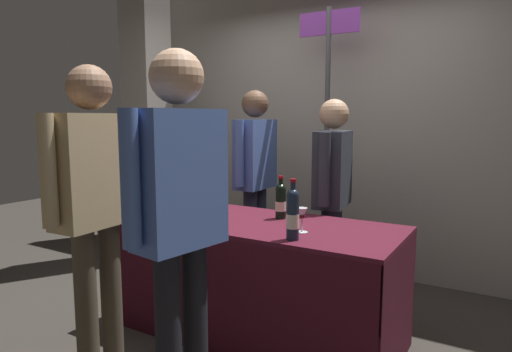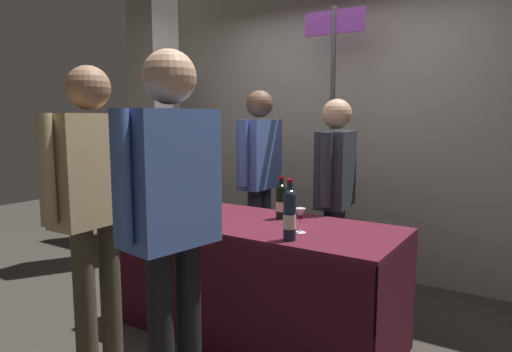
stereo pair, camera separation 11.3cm
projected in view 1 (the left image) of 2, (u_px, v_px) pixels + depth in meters
The scene contains 16 objects.
ground_plane at pixel (256, 333), 3.04m from camera, with size 12.00×12.00×0.00m, color #38332D.
back_partition at pixel (343, 113), 4.20m from camera, with size 5.51×0.12×3.00m, color #9E998E.
concrete_pillar at pixel (147, 94), 4.59m from camera, with size 0.37×0.37×3.39m, color gray.
tasting_table at pixel (256, 256), 2.97m from camera, with size 1.88×0.77×0.78m.
featured_wine_bottle at pixel (281, 200), 3.00m from camera, with size 0.07×0.07×0.29m.
display_bottle_0 at pixel (293, 214), 2.47m from camera, with size 0.07×0.07×0.34m.
display_bottle_1 at pixel (196, 192), 3.26m from camera, with size 0.07×0.07×0.33m.
display_bottle_2 at pixel (215, 201), 2.91m from camera, with size 0.07×0.07×0.33m.
display_bottle_3 at pixel (160, 199), 3.06m from camera, with size 0.07×0.07×0.30m.
wine_glass_near_vendor at pixel (302, 215), 2.64m from camera, with size 0.07×0.07×0.15m.
wine_glass_mid at pixel (144, 201), 3.15m from camera, with size 0.07×0.07×0.13m.
vendor_presenter at pixel (333, 185), 3.36m from camera, with size 0.27×0.59×1.59m.
vendor_assistant at pixel (255, 168), 3.90m from camera, with size 0.23×0.58×1.69m.
taster_foreground_right at pixel (179, 206), 2.01m from camera, with size 0.27×0.58×1.75m.
taster_foreground_left at pixel (94, 191), 2.44m from camera, with size 0.24×0.63×1.74m.
booth_signpost at pixel (327, 115), 3.87m from camera, with size 0.54×0.04×2.38m.
Camera 1 is at (1.47, -2.47, 1.46)m, focal length 31.34 mm.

